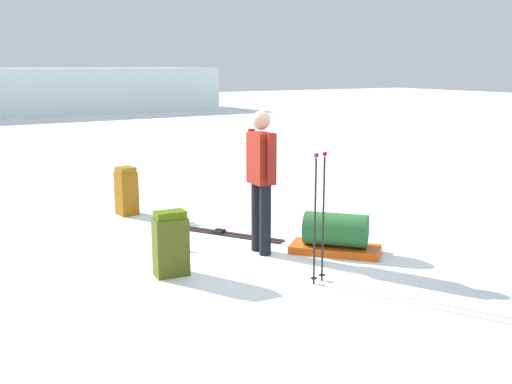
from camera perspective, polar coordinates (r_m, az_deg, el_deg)
The scene contains 9 objects.
ground_plane at distance 7.52m, azimuth -0.00°, elevation -5.23°, with size 80.00×80.00×0.00m, color white.
distant_snow_ridge at distance 30.13m, azimuth -22.07°, elevation 8.81°, with size 18.91×5.00×2.09m, color white.
skier_standing at distance 7.08m, azimuth 0.49°, elevation 1.66°, with size 0.23×0.57×1.70m.
ski_pair_near at distance 8.12m, azimuth -3.56°, elevation -3.86°, with size 1.16×1.68×0.05m.
backpack_large_dark at distance 9.26m, azimuth -12.15°, elevation 0.06°, with size 0.30×0.33×0.73m.
backpack_bright at distance 6.50m, azimuth -8.06°, elevation -4.90°, with size 0.37×0.25×0.71m.
ski_poles_planted_near at distance 6.16m, azimuth 5.99°, elevation -1.87°, with size 0.20×0.11×1.37m.
gear_sled at distance 7.30m, azimuth 7.54°, elevation -4.02°, with size 1.06×1.09×0.49m.
thermos_bottle at distance 7.56m, azimuth -8.51°, elevation -4.24°, with size 0.07×0.07×0.26m, color black.
Camera 1 is at (-3.62, -6.21, 2.21)m, focal length 42.30 mm.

